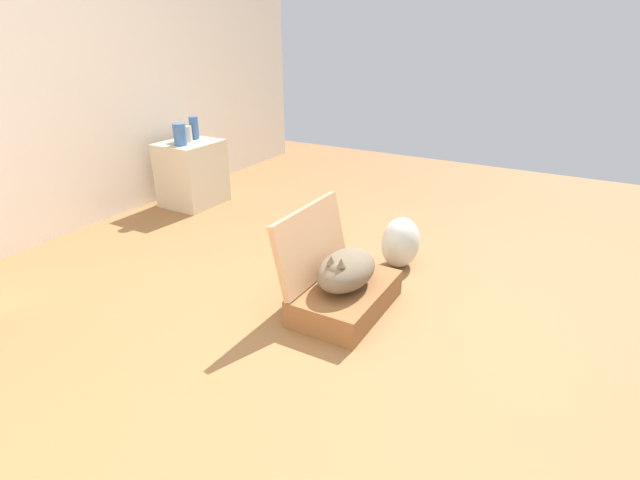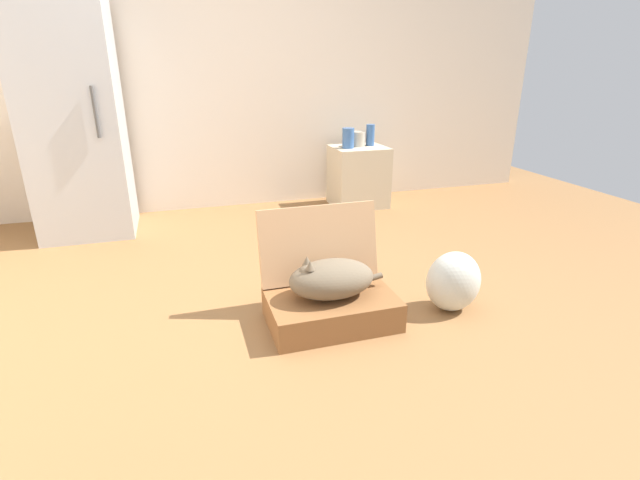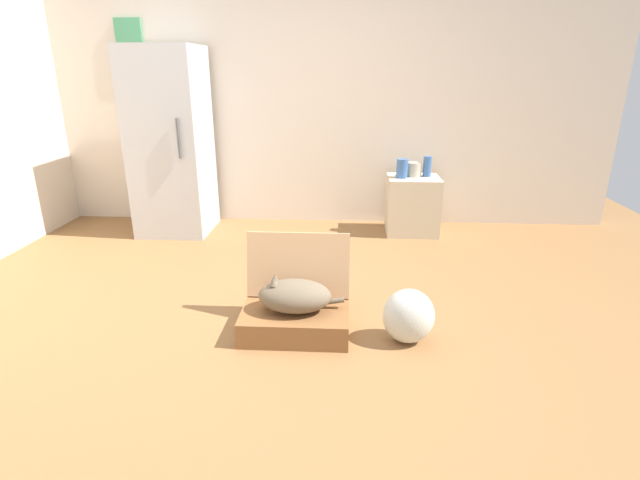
# 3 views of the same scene
# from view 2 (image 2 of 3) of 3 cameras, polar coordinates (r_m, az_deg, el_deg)

# --- Properties ---
(ground_plane) EXTENTS (7.68, 7.68, 0.00)m
(ground_plane) POSITION_cam_2_polar(r_m,az_deg,el_deg) (2.56, -5.12, -9.10)
(ground_plane) COLOR olive
(ground_plane) RESTS_ON ground
(wall_back) EXTENTS (6.40, 0.15, 2.60)m
(wall_back) POSITION_cam_2_polar(r_m,az_deg,el_deg) (4.46, -12.42, 20.60)
(wall_back) COLOR beige
(wall_back) RESTS_ON ground
(suitcase_base) EXTENTS (0.65, 0.42, 0.15)m
(suitcase_base) POSITION_cam_2_polar(r_m,az_deg,el_deg) (2.44, 1.40, -8.48)
(suitcase_base) COLOR brown
(suitcase_base) RESTS_ON ground
(suitcase_lid) EXTENTS (0.65, 0.12, 0.41)m
(suitcase_lid) POSITION_cam_2_polar(r_m,az_deg,el_deg) (2.51, -0.14, -0.46)
(suitcase_lid) COLOR tan
(suitcase_lid) RESTS_ON suitcase_base
(cat) EXTENTS (0.52, 0.28, 0.22)m
(cat) POSITION_cam_2_polar(r_m,az_deg,el_deg) (2.36, 1.32, -4.74)
(cat) COLOR brown
(cat) RESTS_ON suitcase_base
(plastic_bag_white) EXTENTS (0.30, 0.24, 0.34)m
(plastic_bag_white) POSITION_cam_2_polar(r_m,az_deg,el_deg) (2.63, 15.98, -4.89)
(plastic_bag_white) COLOR silver
(plastic_bag_white) RESTS_ON ground
(refrigerator) EXTENTS (0.67, 0.68, 1.75)m
(refrigerator) POSITION_cam_2_polar(r_m,az_deg,el_deg) (4.06, -27.80, 12.77)
(refrigerator) COLOR #B7BABC
(refrigerator) RESTS_ON ground
(side_table) EXTENTS (0.49, 0.43, 0.56)m
(side_table) POSITION_cam_2_polar(r_m,az_deg,el_deg) (4.46, 4.71, 7.74)
(side_table) COLOR beige
(side_table) RESTS_ON ground
(vase_tall) EXTENTS (0.11, 0.11, 0.18)m
(vase_tall) POSITION_cam_2_polar(r_m,az_deg,el_deg) (4.32, 3.46, 12.33)
(vase_tall) COLOR #38609E
(vase_tall) RESTS_ON side_table
(vase_short) EXTENTS (0.08, 0.08, 0.19)m
(vase_short) POSITION_cam_2_polar(r_m,az_deg,el_deg) (4.48, 6.16, 12.64)
(vase_short) COLOR #38609E
(vase_short) RESTS_ON side_table
(vase_round) EXTENTS (0.14, 0.14, 0.13)m
(vase_round) POSITION_cam_2_polar(r_m,az_deg,el_deg) (4.44, 4.62, 12.22)
(vase_round) COLOR #B7AD99
(vase_round) RESTS_ON side_table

